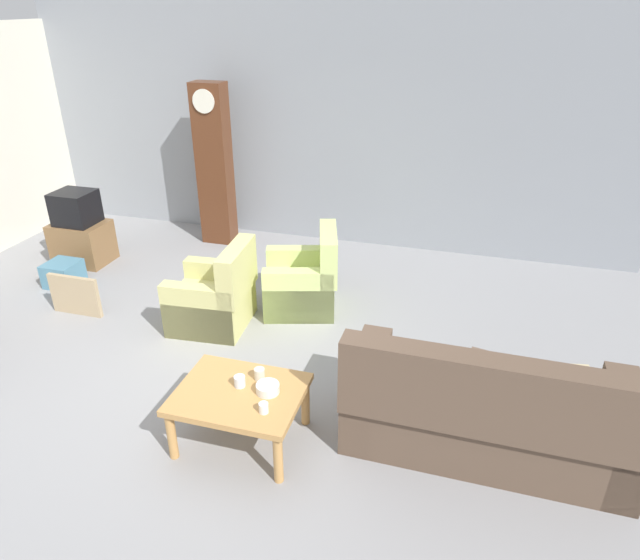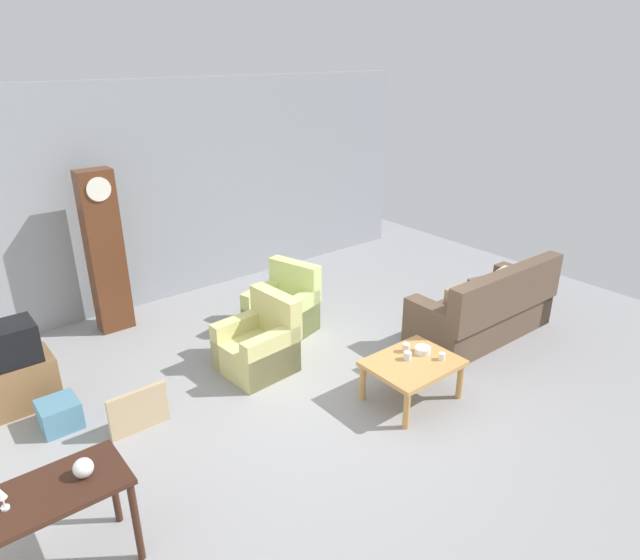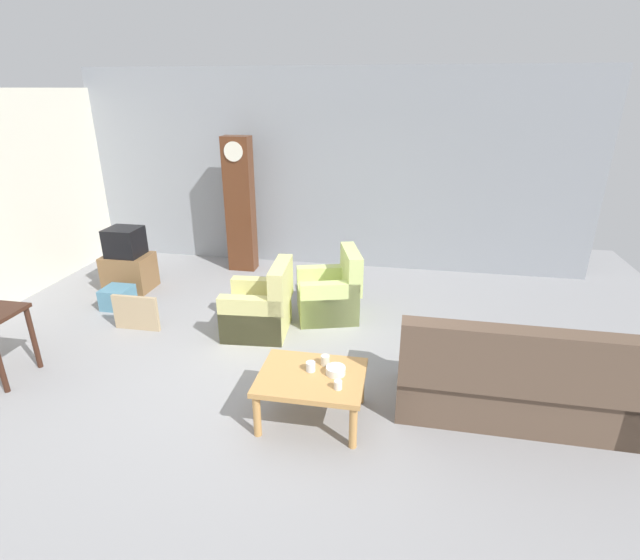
% 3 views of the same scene
% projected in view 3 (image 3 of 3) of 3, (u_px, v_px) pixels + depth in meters
% --- Properties ---
extents(ground_plane, '(10.40, 10.40, 0.00)m').
position_uv_depth(ground_plane, '(276.00, 373.00, 5.17)').
color(ground_plane, gray).
extents(garage_door_wall, '(8.40, 0.16, 3.20)m').
position_uv_depth(garage_door_wall, '(330.00, 171.00, 7.86)').
color(garage_door_wall, gray).
rests_on(garage_door_wall, ground_plane).
extents(couch_floral, '(2.11, 0.90, 1.04)m').
position_uv_depth(couch_floral, '(513.00, 382.00, 4.39)').
color(couch_floral, brown).
rests_on(couch_floral, ground_plane).
extents(armchair_olive_near, '(0.85, 0.82, 0.92)m').
position_uv_depth(armchair_olive_near, '(261.00, 310.00, 5.94)').
color(armchair_olive_near, '#CCC67A').
rests_on(armchair_olive_near, ground_plane).
extents(armchair_olive_far, '(0.97, 0.95, 0.92)m').
position_uv_depth(armchair_olive_far, '(331.00, 295.00, 6.37)').
color(armchair_olive_far, '#C7D87F').
rests_on(armchair_olive_far, ground_plane).
extents(coffee_table_wood, '(0.96, 0.76, 0.47)m').
position_uv_depth(coffee_table_wood, '(311.00, 381.00, 4.32)').
color(coffee_table_wood, tan).
rests_on(coffee_table_wood, ground_plane).
extents(grandfather_clock, '(0.44, 0.30, 2.19)m').
position_uv_depth(grandfather_clock, '(240.00, 205.00, 7.76)').
color(grandfather_clock, '#562D19').
rests_on(grandfather_clock, ground_plane).
extents(tv_stand_cabinet, '(0.68, 0.52, 0.54)m').
position_uv_depth(tv_stand_cabinet, '(129.00, 272.00, 7.25)').
color(tv_stand_cabinet, brown).
rests_on(tv_stand_cabinet, ground_plane).
extents(tv_crt, '(0.48, 0.44, 0.42)m').
position_uv_depth(tv_crt, '(125.00, 242.00, 7.07)').
color(tv_crt, black).
rests_on(tv_crt, tv_stand_cabinet).
extents(framed_picture_leaning, '(0.60, 0.05, 0.46)m').
position_uv_depth(framed_picture_leaning, '(136.00, 313.00, 6.02)').
color(framed_picture_leaning, tan).
rests_on(framed_picture_leaning, ground_plane).
extents(storage_box_blue, '(0.37, 0.38, 0.29)m').
position_uv_depth(storage_box_blue, '(118.00, 298.00, 6.67)').
color(storage_box_blue, teal).
rests_on(storage_box_blue, ground_plane).
extents(cup_white_porcelain, '(0.07, 0.07, 0.08)m').
position_uv_depth(cup_white_porcelain, '(338.00, 385.00, 4.08)').
color(cup_white_porcelain, white).
rests_on(cup_white_porcelain, coffee_table_wood).
extents(cup_blue_rimmed, '(0.09, 0.09, 0.09)m').
position_uv_depth(cup_blue_rimmed, '(311.00, 366.00, 4.34)').
color(cup_blue_rimmed, silver).
rests_on(cup_blue_rimmed, coffee_table_wood).
extents(cup_cream_tall, '(0.08, 0.08, 0.09)m').
position_uv_depth(cup_cream_tall, '(325.00, 360.00, 4.44)').
color(cup_cream_tall, beige).
rests_on(cup_cream_tall, coffee_table_wood).
extents(bowl_white_stacked, '(0.18, 0.18, 0.07)m').
position_uv_depth(bowl_white_stacked, '(336.00, 370.00, 4.30)').
color(bowl_white_stacked, white).
rests_on(bowl_white_stacked, coffee_table_wood).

